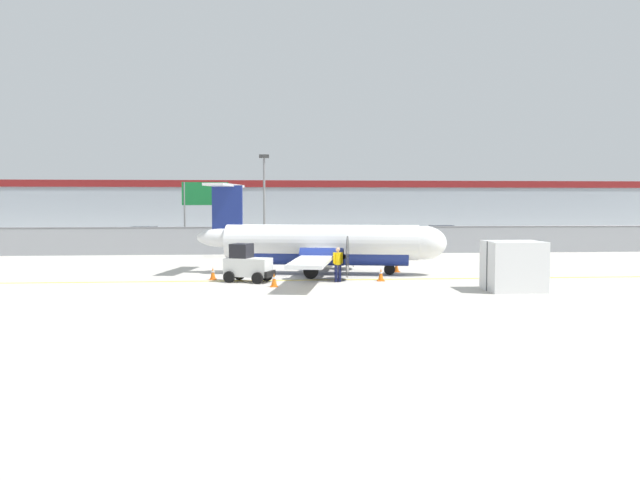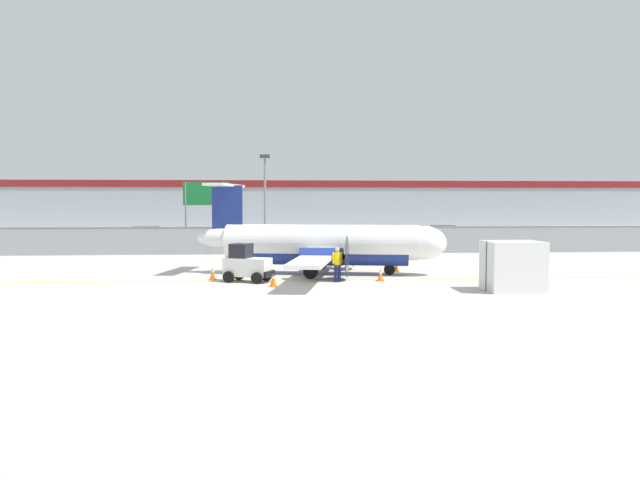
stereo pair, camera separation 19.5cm
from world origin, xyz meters
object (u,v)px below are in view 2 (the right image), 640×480
object	(u,v)px
commuter_airplane	(326,245)
traffic_cone_far_left	(213,274)
traffic_cone_far_right	(380,275)
highway_sign	(206,200)
ground_crew_worker	(337,263)
traffic_cone_near_left	(397,267)
parked_car_3	(293,238)
parked_car_1	(189,236)
baggage_tug	(247,264)
parked_car_5	(390,233)
parked_car_6	(444,234)
cargo_container	(513,266)
traffic_cone_near_right	(273,280)
apron_light_pole	(265,197)
parked_car_4	(348,235)
parked_car_0	(145,235)
parked_car_2	(241,236)

from	to	relation	value
commuter_airplane	traffic_cone_far_left	world-z (taller)	commuter_airplane
traffic_cone_far_right	highway_sign	world-z (taller)	highway_sign
ground_crew_worker	traffic_cone_near_left	bearing A→B (deg)	115.29
traffic_cone_near_left	parked_car_3	distance (m)	18.98
parked_car_1	traffic_cone_far_left	bearing A→B (deg)	105.54
commuter_airplane	traffic_cone_far_right	distance (m)	4.29
baggage_tug	parked_car_5	size ratio (longest dim) A/B	0.60
parked_car_5	parked_car_6	distance (m)	5.20
cargo_container	traffic_cone_near_right	bearing A→B (deg)	168.79
parked_car_6	apron_light_pole	world-z (taller)	apron_light_pole
parked_car_1	parked_car_5	xyz separation A→B (m)	(19.13, 3.92, 0.00)
cargo_container	parked_car_4	world-z (taller)	cargo_container
baggage_tug	parked_car_0	size ratio (longest dim) A/B	0.61
commuter_airplane	traffic_cone_near_right	xyz separation A→B (m)	(-2.87, -4.99, -1.29)
parked_car_3	parked_car_5	xyz separation A→B (m)	(9.91, 8.10, 0.00)
ground_crew_worker	parked_car_6	bearing A→B (deg)	133.35
ground_crew_worker	parked_car_4	bearing A→B (deg)	150.08
baggage_tug	highway_sign	xyz separation A→B (m)	(-3.89, 18.62, 3.28)
parked_car_0	baggage_tug	bearing A→B (deg)	109.79
parked_car_1	parked_car_2	world-z (taller)	same
parked_car_4	highway_sign	bearing A→B (deg)	-154.99
baggage_tug	parked_car_6	xyz separation A→B (m)	(17.93, 28.73, 0.04)
traffic_cone_far_right	parked_car_2	xyz separation A→B (m)	(-8.22, 25.97, 0.58)
parked_car_3	traffic_cone_far_right	bearing A→B (deg)	-86.21
baggage_tug	parked_car_4	world-z (taller)	baggage_tug
parked_car_1	parked_car_5	bearing A→B (deg)	-162.99
traffic_cone_near_right	traffic_cone_far_right	world-z (taller)	same
apron_light_pole	highway_sign	xyz separation A→B (m)	(-4.64, 5.16, -0.16)
apron_light_pole	parked_car_1	bearing A→B (deg)	118.99
traffic_cone_far_left	apron_light_pole	distance (m)	13.35
traffic_cone_near_left	parked_car_1	bearing A→B (deg)	122.83
traffic_cone_far_right	parked_car_5	distance (m)	30.88
parked_car_0	apron_light_pole	distance (m)	18.81
traffic_cone_far_right	parked_car_0	distance (m)	33.13
traffic_cone_near_right	commuter_airplane	bearing A→B (deg)	60.14
traffic_cone_near_right	parked_car_0	world-z (taller)	parked_car_0
parked_car_6	highway_sign	bearing A→B (deg)	-151.36
baggage_tug	parked_car_3	bearing A→B (deg)	104.47
ground_crew_worker	traffic_cone_near_right	distance (m)	3.58
traffic_cone_near_right	parked_car_5	xyz separation A→B (m)	(11.58, 31.96, 0.58)
parked_car_6	parked_car_2	bearing A→B (deg)	-167.53
cargo_container	traffic_cone_far_left	distance (m)	14.54
traffic_cone_far_left	commuter_airplane	bearing A→B (deg)	19.37
parked_car_4	traffic_cone_far_right	bearing A→B (deg)	-99.45
commuter_airplane	traffic_cone_near_right	world-z (taller)	commuter_airplane
parked_car_3	parked_car_4	distance (m)	6.57
commuter_airplane	traffic_cone_far_left	xyz separation A→B (m)	(-5.93, -2.08, -1.29)
ground_crew_worker	parked_car_6	world-z (taller)	same
traffic_cone_far_right	cargo_container	bearing A→B (deg)	-36.60
traffic_cone_near_right	parked_car_0	xyz separation A→B (m)	(-11.88, 30.03, 0.58)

